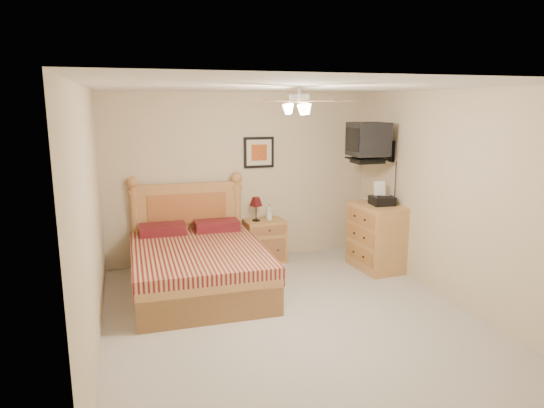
{
  "coord_description": "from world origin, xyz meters",
  "views": [
    {
      "loc": [
        -1.68,
        -4.72,
        2.34
      ],
      "look_at": [
        0.06,
        0.9,
        1.11
      ],
      "focal_mm": 32.0,
      "sensor_mm": 36.0,
      "label": 1
    }
  ],
  "objects": [
    {
      "name": "floor",
      "position": [
        0.0,
        0.0,
        0.0
      ],
      "size": [
        4.5,
        4.5,
        0.0
      ],
      "primitive_type": "plane",
      "color": "#A7A096",
      "rests_on": "ground"
    },
    {
      "name": "ceiling",
      "position": [
        0.0,
        0.0,
        2.5
      ],
      "size": [
        4.0,
        4.5,
        0.04
      ],
      "primitive_type": "cube",
      "color": "white",
      "rests_on": "ground"
    },
    {
      "name": "wall_back",
      "position": [
        0.0,
        2.25,
        1.25
      ],
      "size": [
        4.0,
        0.04,
        2.5
      ],
      "primitive_type": "cube",
      "color": "beige",
      "rests_on": "ground"
    },
    {
      "name": "wall_front",
      "position": [
        0.0,
        -2.25,
        1.25
      ],
      "size": [
        4.0,
        0.04,
        2.5
      ],
      "primitive_type": "cube",
      "color": "beige",
      "rests_on": "ground"
    },
    {
      "name": "wall_left",
      "position": [
        -2.0,
        0.0,
        1.25
      ],
      "size": [
        0.04,
        4.5,
        2.5
      ],
      "primitive_type": "cube",
      "color": "beige",
      "rests_on": "ground"
    },
    {
      "name": "wall_right",
      "position": [
        2.0,
        0.0,
        1.25
      ],
      "size": [
        0.04,
        4.5,
        2.5
      ],
      "primitive_type": "cube",
      "color": "beige",
      "rests_on": "ground"
    },
    {
      "name": "bed",
      "position": [
        -0.84,
        1.12,
        0.68
      ],
      "size": [
        1.62,
        2.11,
        1.35
      ],
      "primitive_type": null,
      "rotation": [
        0.0,
        0.0,
        -0.01
      ],
      "color": "#B7733D",
      "rests_on": "ground"
    },
    {
      "name": "nightstand",
      "position": [
        0.29,
        2.0,
        0.31
      ],
      "size": [
        0.59,
        0.45,
        0.63
      ],
      "primitive_type": "cube",
      "rotation": [
        0.0,
        0.0,
        0.02
      ],
      "color": "#A97540",
      "rests_on": "ground"
    },
    {
      "name": "table_lamp",
      "position": [
        0.17,
        2.03,
        0.81
      ],
      "size": [
        0.25,
        0.25,
        0.36
      ],
      "primitive_type": null,
      "rotation": [
        0.0,
        0.0,
        -0.37
      ],
      "color": "#4F1013",
      "rests_on": "nightstand"
    },
    {
      "name": "lotion_bottle",
      "position": [
        0.36,
        2.0,
        0.75
      ],
      "size": [
        0.1,
        0.1,
        0.24
      ],
      "primitive_type": "imported",
      "rotation": [
        0.0,
        0.0,
        0.07
      ],
      "color": "silver",
      "rests_on": "nightstand"
    },
    {
      "name": "framed_picture",
      "position": [
        0.27,
        2.23,
        1.62
      ],
      "size": [
        0.46,
        0.04,
        0.46
      ],
      "primitive_type": "cube",
      "color": "black",
      "rests_on": "wall_back"
    },
    {
      "name": "dresser",
      "position": [
        1.73,
        1.21,
        0.47
      ],
      "size": [
        0.61,
        0.83,
        0.94
      ],
      "primitive_type": "cube",
      "rotation": [
        0.0,
        0.0,
        0.07
      ],
      "color": "#9D642F",
      "rests_on": "ground"
    },
    {
      "name": "fax_machine",
      "position": [
        1.77,
        1.18,
        1.1
      ],
      "size": [
        0.33,
        0.34,
        0.32
      ],
      "primitive_type": null,
      "rotation": [
        0.0,
        0.0,
        -0.08
      ],
      "color": "black",
      "rests_on": "dresser"
    },
    {
      "name": "magazine_lower",
      "position": [
        1.73,
        1.46,
        0.95
      ],
      "size": [
        0.29,
        0.33,
        0.03
      ],
      "primitive_type": "imported",
      "rotation": [
        0.0,
        0.0,
        0.37
      ],
      "color": "beige",
      "rests_on": "dresser"
    },
    {
      "name": "magazine_upper",
      "position": [
        1.73,
        1.45,
        0.97
      ],
      "size": [
        0.19,
        0.25,
        0.02
      ],
      "primitive_type": "imported",
      "rotation": [
        0.0,
        0.0,
        0.03
      ],
      "color": "gray",
      "rests_on": "magazine_lower"
    },
    {
      "name": "wall_tv",
      "position": [
        1.75,
        1.34,
        1.81
      ],
      "size": [
        0.56,
        0.46,
        0.58
      ],
      "primitive_type": null,
      "color": "black",
      "rests_on": "wall_right"
    },
    {
      "name": "ceiling_fan",
      "position": [
        0.0,
        -0.2,
        2.36
      ],
      "size": [
        1.14,
        1.14,
        0.28
      ],
      "primitive_type": null,
      "color": "silver",
      "rests_on": "ceiling"
    }
  ]
}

